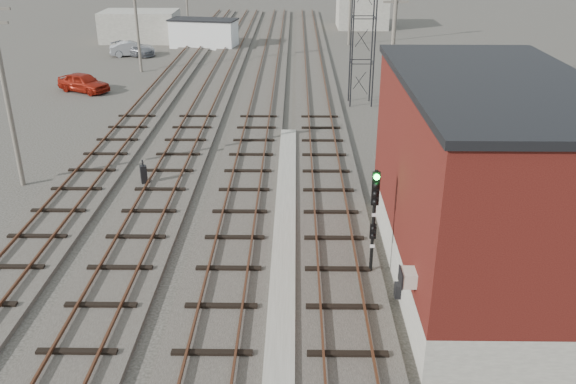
{
  "coord_description": "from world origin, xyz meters",
  "views": [
    {
      "loc": [
        0.93,
        -7.45,
        11.82
      ],
      "look_at": [
        0.65,
        14.31,
        2.2
      ],
      "focal_mm": 38.0,
      "sensor_mm": 36.0,
      "label": 1
    }
  ],
  "objects_px": {
    "site_trailer": "(204,33)",
    "car_silver": "(132,49)",
    "car_red": "(83,82)",
    "car_grey": "(134,49)",
    "signal_mast": "(374,215)",
    "switch_stand": "(144,175)"
  },
  "relations": [
    {
      "from": "car_silver",
      "to": "switch_stand",
      "type": "bearing_deg",
      "value": -179.97
    },
    {
      "from": "site_trailer",
      "to": "car_silver",
      "type": "bearing_deg",
      "value": -134.37
    },
    {
      "from": "car_silver",
      "to": "car_red",
      "type": "bearing_deg",
      "value": 163.94
    },
    {
      "from": "site_trailer",
      "to": "car_grey",
      "type": "xyz_separation_m",
      "value": [
        -6.25,
        -4.43,
        -0.82
      ]
    },
    {
      "from": "car_silver",
      "to": "car_grey",
      "type": "relative_size",
      "value": 0.96
    },
    {
      "from": "car_silver",
      "to": "car_grey",
      "type": "height_order",
      "value": "car_silver"
    },
    {
      "from": "switch_stand",
      "to": "car_red",
      "type": "distance_m",
      "value": 20.24
    },
    {
      "from": "switch_stand",
      "to": "car_red",
      "type": "bearing_deg",
      "value": 93.18
    },
    {
      "from": "site_trailer",
      "to": "car_red",
      "type": "distance_m",
      "value": 19.48
    },
    {
      "from": "car_red",
      "to": "car_grey",
      "type": "bearing_deg",
      "value": 25.96
    },
    {
      "from": "car_red",
      "to": "car_grey",
      "type": "distance_m",
      "value": 13.88
    },
    {
      "from": "site_trailer",
      "to": "car_silver",
      "type": "xyz_separation_m",
      "value": [
        -6.37,
        -4.49,
        -0.76
      ]
    },
    {
      "from": "car_silver",
      "to": "car_grey",
      "type": "xyz_separation_m",
      "value": [
        0.12,
        0.07,
        -0.06
      ]
    },
    {
      "from": "car_red",
      "to": "site_trailer",
      "type": "bearing_deg",
      "value": 7.66
    },
    {
      "from": "car_silver",
      "to": "signal_mast",
      "type": "bearing_deg",
      "value": -169.9
    },
    {
      "from": "signal_mast",
      "to": "switch_stand",
      "type": "distance_m",
      "value": 13.11
    },
    {
      "from": "signal_mast",
      "to": "site_trailer",
      "type": "distance_m",
      "value": 46.29
    },
    {
      "from": "signal_mast",
      "to": "car_red",
      "type": "xyz_separation_m",
      "value": [
        -18.95,
        26.32,
        -1.72
      ]
    },
    {
      "from": "switch_stand",
      "to": "car_grey",
      "type": "distance_m",
      "value": 33.17
    },
    {
      "from": "switch_stand",
      "to": "site_trailer",
      "type": "distance_m",
      "value": 36.59
    },
    {
      "from": "switch_stand",
      "to": "car_silver",
      "type": "height_order",
      "value": "switch_stand"
    },
    {
      "from": "switch_stand",
      "to": "site_trailer",
      "type": "xyz_separation_m",
      "value": [
        -2.14,
        36.52,
        0.84
      ]
    }
  ]
}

